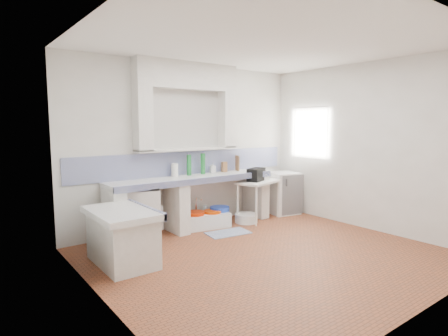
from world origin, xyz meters
TOP-DOWN VIEW (x-y plane):
  - floor at (0.00, 0.00)m, footprint 4.50×4.50m
  - ceiling at (0.00, 0.00)m, footprint 4.50×4.50m
  - wall_back at (0.00, 2.00)m, footprint 4.50×0.00m
  - wall_front at (0.00, -2.00)m, footprint 4.50×0.00m
  - wall_left at (-2.25, 0.00)m, footprint 0.00×4.50m
  - wall_right at (2.25, 0.00)m, footprint 0.00×4.50m
  - alcove_mass at (-0.10, 1.88)m, footprint 1.90×0.25m
  - window_frame at (2.42, 1.20)m, footprint 0.35×0.86m
  - lace_valance at (2.28, 1.20)m, footprint 0.01×0.84m
  - counter_slab at (-0.10, 1.70)m, footprint 3.00×0.60m
  - counter_lip at (-0.10, 1.42)m, footprint 3.00×0.04m
  - counter_pier_left at (-1.50, 1.70)m, footprint 0.20×0.55m
  - counter_pier_mid at (-0.45, 1.70)m, footprint 0.20×0.55m
  - counter_pier_right at (1.30, 1.70)m, footprint 0.20×0.55m
  - peninsula_top at (-1.70, 0.90)m, footprint 0.70×1.10m
  - peninsula_base at (-1.70, 0.90)m, footprint 0.60×1.00m
  - peninsula_lip at (-1.37, 0.90)m, footprint 0.04×1.10m
  - backsplash at (0.00, 1.99)m, footprint 4.27×0.03m
  - stove at (-1.09, 1.69)m, footprint 0.71×0.70m
  - sink at (0.04, 1.68)m, footprint 0.99×0.65m
  - side_table at (1.16, 1.47)m, footprint 0.99×0.72m
  - fridge at (1.90, 1.56)m, footprint 0.63×0.63m
  - bucket_red at (-0.13, 1.65)m, footprint 0.33×0.33m
  - bucket_orange at (0.20, 1.59)m, footprint 0.38×0.38m
  - bucket_blue at (0.38, 1.64)m, footprint 0.45×0.45m
  - basin_white at (0.86, 1.46)m, footprint 0.42×0.42m
  - water_bottle_a at (-0.11, 1.84)m, footprint 0.08×0.08m
  - water_bottle_b at (0.23, 1.85)m, footprint 0.11×0.11m
  - black_bag at (1.10, 1.47)m, footprint 0.43×0.34m
  - green_bottle_a at (-0.11, 1.85)m, footprint 0.09×0.09m
  - green_bottle_b at (0.18, 1.85)m, footprint 0.10×0.10m
  - knife_block at (0.65, 1.85)m, footprint 0.10×0.08m
  - cutting_board at (0.96, 1.85)m, footprint 0.09×0.20m
  - paper_towel at (-0.39, 1.85)m, footprint 0.14×0.14m
  - soap_bottle at (0.39, 1.85)m, footprint 0.11×0.11m
  - rug at (0.18, 1.13)m, footprint 0.75×0.49m

SIDE VIEW (x-z plane):
  - floor at x=0.00m, z-range 0.00..0.00m
  - rug at x=0.18m, z-range 0.00..0.01m
  - basin_white at x=0.86m, z-range 0.00..0.16m
  - sink at x=0.04m, z-range 0.00..0.22m
  - water_bottle_a at x=-0.11m, z-range 0.00..0.27m
  - bucket_orange at x=0.20m, z-range 0.00..0.29m
  - bucket_red at x=-0.13m, z-range 0.00..0.30m
  - bucket_blue at x=0.38m, z-range 0.00..0.32m
  - water_bottle_b at x=0.23m, z-range 0.00..0.33m
  - peninsula_base at x=-1.70m, z-range 0.00..0.62m
  - side_table at x=1.16m, z-range 0.35..0.39m
  - stove at x=-1.09m, z-range 0.00..0.79m
  - counter_pier_left at x=-1.50m, z-range 0.00..0.82m
  - counter_pier_mid at x=-0.45m, z-range 0.00..0.82m
  - counter_pier_right at x=1.30m, z-range 0.00..0.82m
  - fridge at x=1.90m, z-range 0.00..0.82m
  - peninsula_top at x=-1.70m, z-range 0.62..0.70m
  - peninsula_lip at x=-1.37m, z-range 0.61..0.71m
  - black_bag at x=1.10m, z-range 0.74..0.97m
  - counter_slab at x=-0.10m, z-range 0.82..0.90m
  - counter_lip at x=-0.10m, z-range 0.81..0.91m
  - knife_block at x=0.65m, z-range 0.90..1.09m
  - soap_bottle at x=0.39m, z-range 0.90..1.10m
  - paper_towel at x=-0.39m, z-range 0.90..1.12m
  - cutting_board at x=0.96m, z-range 0.90..1.19m
  - green_bottle_a at x=-0.11m, z-range 0.90..1.26m
  - green_bottle_b at x=0.18m, z-range 0.90..1.26m
  - backsplash at x=0.00m, z-range 0.90..1.30m
  - wall_back at x=0.00m, z-range -0.85..3.65m
  - wall_front at x=0.00m, z-range -0.85..3.65m
  - wall_left at x=-2.25m, z-range -0.85..3.65m
  - wall_right at x=2.25m, z-range -0.85..3.65m
  - window_frame at x=2.42m, z-range 1.07..2.13m
  - lace_valance at x=2.28m, z-range 1.86..2.10m
  - alcove_mass at x=-0.10m, z-range 2.35..2.80m
  - ceiling at x=0.00m, z-range 2.80..2.80m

